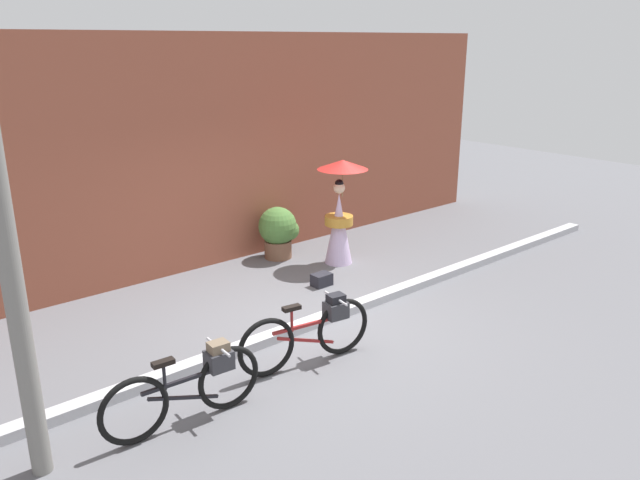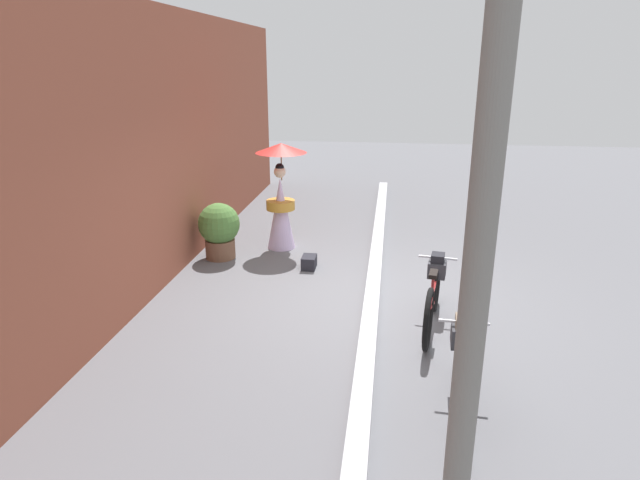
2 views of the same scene
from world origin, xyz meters
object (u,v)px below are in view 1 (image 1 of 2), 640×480
object	(u,v)px
bicycle_far_side	(312,330)
potted_plant_by_door	(279,230)
backpack_on_pavement	(322,279)
utility_pole	(2,217)
bicycle_near_officer	(191,385)
person_with_parasol	(340,210)

from	to	relation	value
bicycle_far_side	potted_plant_by_door	world-z (taller)	potted_plant_by_door
backpack_on_pavement	utility_pole	xyz separation A→B (m)	(-4.84, -1.74, 2.30)
utility_pole	bicycle_far_side	bearing A→B (deg)	-0.95
bicycle_near_officer	potted_plant_by_door	size ratio (longest dim) A/B	1.87
bicycle_near_officer	bicycle_far_side	size ratio (longest dim) A/B	0.98
utility_pole	potted_plant_by_door	bearing A→B (deg)	32.44
backpack_on_pavement	bicycle_far_side	bearing A→B (deg)	-133.46
potted_plant_by_door	utility_pole	distance (m)	6.38
bicycle_far_side	utility_pole	size ratio (longest dim) A/B	0.37
potted_plant_by_door	bicycle_near_officer	bearing A→B (deg)	-136.93
bicycle_near_officer	backpack_on_pavement	xyz separation A→B (m)	(3.42, 1.95, -0.32)
bicycle_far_side	backpack_on_pavement	bearing A→B (deg)	46.54
person_with_parasol	potted_plant_by_door	bearing A→B (deg)	125.93
bicycle_near_officer	bicycle_far_side	distance (m)	1.72
person_with_parasol	utility_pole	world-z (taller)	utility_pole
backpack_on_pavement	bicycle_near_officer	bearing A→B (deg)	-150.28
bicycle_far_side	utility_pole	xyz separation A→B (m)	(-3.14, 0.05, 1.97)
person_with_parasol	potted_plant_by_door	distance (m)	1.18
bicycle_far_side	utility_pole	bearing A→B (deg)	179.05
bicycle_near_officer	backpack_on_pavement	distance (m)	3.95
utility_pole	person_with_parasol	bearing A→B (deg)	22.33
bicycle_far_side	person_with_parasol	distance (m)	3.63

